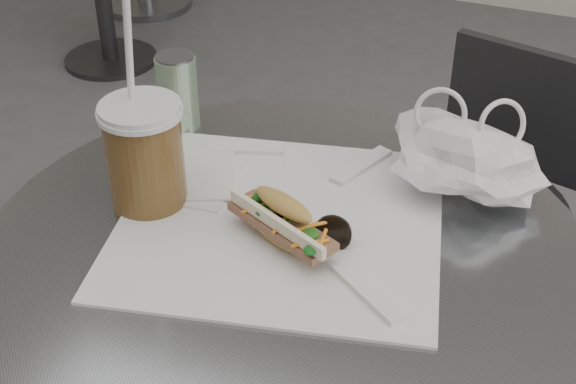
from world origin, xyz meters
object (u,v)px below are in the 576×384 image
at_px(banh_mi, 282,222).
at_px(sunglasses, 309,233).
at_px(drink_can, 178,91).
at_px(iced_coffee, 145,153).
at_px(chair_far, 471,249).

xyz_separation_m(banh_mi, sunglasses, (0.03, 0.01, -0.02)).
relative_size(sunglasses, drink_can, 0.92).
distance_m(iced_coffee, drink_can, 0.20).
height_order(chair_far, sunglasses, sunglasses).
height_order(chair_far, drink_can, drink_can).
distance_m(banh_mi, sunglasses, 0.04).
xyz_separation_m(chair_far, iced_coffee, (-0.35, -0.60, 0.49)).
bearing_deg(chair_far, sunglasses, 92.65).
height_order(banh_mi, drink_can, drink_can).
bearing_deg(sunglasses, banh_mi, -171.98).
xyz_separation_m(banh_mi, drink_can, (-0.26, 0.21, 0.02)).
bearing_deg(sunglasses, iced_coffee, 166.91).
height_order(iced_coffee, drink_can, iced_coffee).
xyz_separation_m(chair_far, drink_can, (-0.41, -0.41, 0.48)).
height_order(banh_mi, sunglasses, banh_mi).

